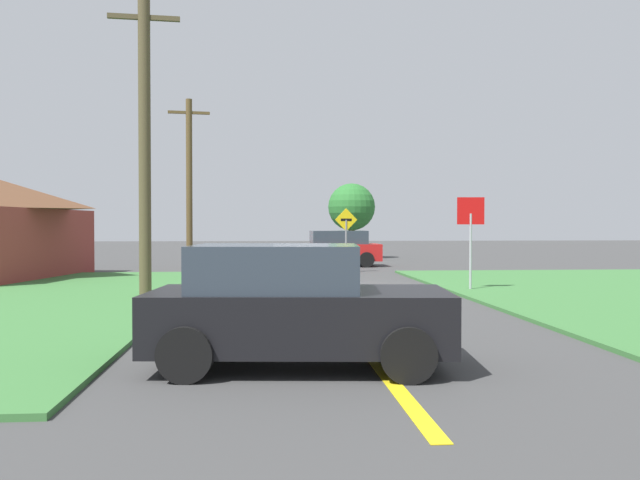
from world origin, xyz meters
TOP-DOWN VIEW (x-y plane):
  - ground_plane at (0.00, 0.00)m, footprint 120.00×120.00m
  - lane_stripe_center at (0.00, -8.00)m, footprint 0.20×14.00m
  - stop_sign at (4.26, -1.79)m, footprint 0.76×0.10m
  - car_behind_on_main_road at (-1.14, -11.69)m, footprint 4.05×2.33m
  - car_approaching_junction at (1.51, 10.36)m, footprint 4.59×2.26m
  - utility_pole_near at (-4.57, -2.85)m, footprint 1.80×0.31m
  - utility_pole_mid at (-4.82, 9.67)m, footprint 1.80×0.37m
  - direction_sign at (1.67, 6.17)m, footprint 0.90×0.19m
  - oak_tree_left at (3.34, 17.67)m, footprint 2.65×2.65m

SIDE VIEW (x-z plane):
  - ground_plane at x=0.00m, z-range 0.00..0.00m
  - lane_stripe_center at x=0.00m, z-range 0.00..0.01m
  - car_behind_on_main_road at x=-1.14m, z-range -0.01..1.61m
  - car_approaching_junction at x=1.51m, z-range 0.00..1.62m
  - direction_sign at x=1.67m, z-range 0.31..2.85m
  - stop_sign at x=4.26m, z-range 0.55..3.21m
  - oak_tree_left at x=3.34m, z-range 0.76..4.98m
  - utility_pole_mid at x=-4.82m, z-range 0.14..7.51m
  - utility_pole_near at x=-4.57m, z-range 0.11..7.89m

